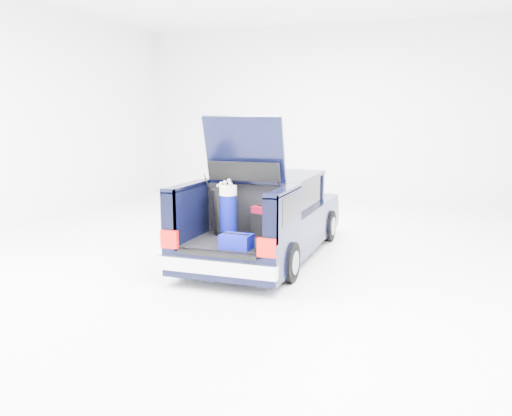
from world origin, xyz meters
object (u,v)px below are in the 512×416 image
at_px(black_golf_bag, 220,212).
at_px(blue_golf_bag, 228,211).
at_px(red_suitcase, 262,222).
at_px(car, 267,217).
at_px(blue_duffel, 236,241).

bearing_deg(black_golf_bag, blue_golf_bag, 1.82).
xyz_separation_m(red_suitcase, black_golf_bag, (-0.67, -0.09, 0.14)).
distance_m(car, red_suitcase, 1.24).
bearing_deg(car, black_golf_bag, -105.71).
xyz_separation_m(red_suitcase, blue_duffel, (-0.11, -0.81, -0.14)).
distance_m(car, blue_golf_bag, 1.41).
xyz_separation_m(black_golf_bag, blue_golf_bag, (0.17, -0.07, 0.03)).
xyz_separation_m(car, black_golf_bag, (-0.36, -1.28, 0.31)).
bearing_deg(blue_duffel, car, 98.36).
relative_size(car, blue_duffel, 10.29).
height_order(car, red_suitcase, car).
bearing_deg(black_golf_bag, blue_duffel, -27.60).
bearing_deg(black_golf_bag, car, 98.90).
distance_m(red_suitcase, black_golf_bag, 0.69).
relative_size(black_golf_bag, blue_golf_bag, 0.92).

